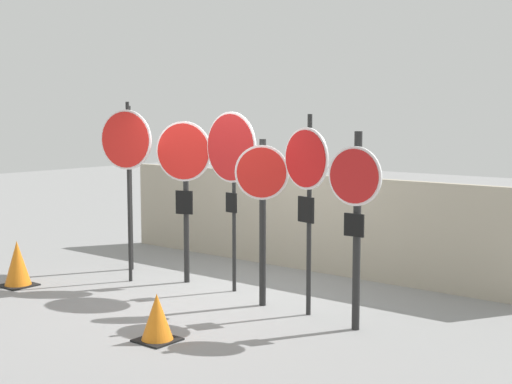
{
  "coord_description": "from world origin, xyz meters",
  "views": [
    {
      "loc": [
        6.26,
        -7.08,
        2.43
      ],
      "look_at": [
        0.6,
        0.0,
        1.43
      ],
      "focal_mm": 50.0,
      "sensor_mm": 36.0,
      "label": 1
    }
  ],
  "objects_px": {
    "stop_sign_0": "(126,157)",
    "stop_sign_2": "(184,169)",
    "stop_sign_1": "(126,149)",
    "traffic_cone_0": "(157,318)",
    "stop_sign_3": "(231,157)",
    "stop_sign_4": "(262,194)",
    "stop_sign_6": "(356,204)",
    "stop_sign_5": "(307,175)",
    "traffic_cone_1": "(17,264)"
  },
  "relations": [
    {
      "from": "stop_sign_0",
      "to": "stop_sign_2",
      "type": "xyz_separation_m",
      "value": [
        1.33,
        -0.08,
        -0.12
      ]
    },
    {
      "from": "stop_sign_1",
      "to": "stop_sign_4",
      "type": "bearing_deg",
      "value": -9.52
    },
    {
      "from": "stop_sign_2",
      "to": "stop_sign_5",
      "type": "xyz_separation_m",
      "value": [
        2.31,
        -0.29,
        0.06
      ]
    },
    {
      "from": "stop_sign_3",
      "to": "traffic_cone_1",
      "type": "bearing_deg",
      "value": -140.99
    },
    {
      "from": "stop_sign_0",
      "to": "stop_sign_3",
      "type": "relative_size",
      "value": 1.04
    },
    {
      "from": "stop_sign_4",
      "to": "stop_sign_3",
      "type": "bearing_deg",
      "value": 130.19
    },
    {
      "from": "stop_sign_2",
      "to": "stop_sign_6",
      "type": "height_order",
      "value": "stop_sign_2"
    },
    {
      "from": "stop_sign_5",
      "to": "traffic_cone_0",
      "type": "distance_m",
      "value": 2.41
    },
    {
      "from": "stop_sign_3",
      "to": "stop_sign_5",
      "type": "bearing_deg",
      "value": -5.69
    },
    {
      "from": "stop_sign_1",
      "to": "stop_sign_5",
      "type": "distance_m",
      "value": 3.01
    },
    {
      "from": "stop_sign_2",
      "to": "traffic_cone_0",
      "type": "relative_size",
      "value": 4.48
    },
    {
      "from": "stop_sign_6",
      "to": "traffic_cone_1",
      "type": "relative_size",
      "value": 3.46
    },
    {
      "from": "stop_sign_1",
      "to": "stop_sign_4",
      "type": "distance_m",
      "value": 2.39
    },
    {
      "from": "stop_sign_2",
      "to": "stop_sign_6",
      "type": "xyz_separation_m",
      "value": [
        3.07,
        -0.45,
        -0.21
      ]
    },
    {
      "from": "stop_sign_0",
      "to": "stop_sign_3",
      "type": "bearing_deg",
      "value": 31.07
    },
    {
      "from": "stop_sign_1",
      "to": "stop_sign_4",
      "type": "xyz_separation_m",
      "value": [
        2.33,
        0.17,
        -0.5
      ]
    },
    {
      "from": "stop_sign_1",
      "to": "stop_sign_2",
      "type": "distance_m",
      "value": 0.88
    },
    {
      "from": "stop_sign_2",
      "to": "traffic_cone_1",
      "type": "bearing_deg",
      "value": -156.31
    },
    {
      "from": "traffic_cone_0",
      "to": "stop_sign_4",
      "type": "bearing_deg",
      "value": 89.41
    },
    {
      "from": "stop_sign_3",
      "to": "stop_sign_6",
      "type": "xyz_separation_m",
      "value": [
        2.22,
        -0.47,
        -0.42
      ]
    },
    {
      "from": "stop_sign_1",
      "to": "traffic_cone_0",
      "type": "bearing_deg",
      "value": -48.82
    },
    {
      "from": "stop_sign_0",
      "to": "traffic_cone_0",
      "type": "relative_size",
      "value": 4.91
    },
    {
      "from": "stop_sign_0",
      "to": "stop_sign_4",
      "type": "bearing_deg",
      "value": 25.33
    },
    {
      "from": "stop_sign_3",
      "to": "traffic_cone_0",
      "type": "relative_size",
      "value": 4.73
    },
    {
      "from": "stop_sign_5",
      "to": "stop_sign_2",
      "type": "bearing_deg",
      "value": -174.69
    },
    {
      "from": "stop_sign_1",
      "to": "traffic_cone_1",
      "type": "relative_size",
      "value": 4.02
    },
    {
      "from": "stop_sign_0",
      "to": "stop_sign_3",
      "type": "xyz_separation_m",
      "value": [
        2.18,
        -0.06,
        0.09
      ]
    },
    {
      "from": "stop_sign_5",
      "to": "stop_sign_6",
      "type": "relative_size",
      "value": 1.08
    },
    {
      "from": "stop_sign_0",
      "to": "stop_sign_5",
      "type": "bearing_deg",
      "value": 26.68
    },
    {
      "from": "stop_sign_0",
      "to": "stop_sign_6",
      "type": "bearing_deg",
      "value": 25.7
    },
    {
      "from": "stop_sign_4",
      "to": "traffic_cone_1",
      "type": "xyz_separation_m",
      "value": [
        -3.36,
        -1.32,
        -1.11
      ]
    },
    {
      "from": "stop_sign_5",
      "to": "traffic_cone_0",
      "type": "bearing_deg",
      "value": -98.49
    },
    {
      "from": "stop_sign_0",
      "to": "stop_sign_2",
      "type": "bearing_deg",
      "value": 28.97
    },
    {
      "from": "stop_sign_4",
      "to": "traffic_cone_0",
      "type": "relative_size",
      "value": 4.08
    },
    {
      "from": "stop_sign_3",
      "to": "stop_sign_5",
      "type": "relative_size",
      "value": 1.01
    },
    {
      "from": "stop_sign_4",
      "to": "stop_sign_6",
      "type": "height_order",
      "value": "stop_sign_6"
    },
    {
      "from": "stop_sign_2",
      "to": "traffic_cone_0",
      "type": "xyz_separation_m",
      "value": [
        1.62,
        -2.09,
        -1.39
      ]
    },
    {
      "from": "stop_sign_3",
      "to": "stop_sign_4",
      "type": "distance_m",
      "value": 0.94
    },
    {
      "from": "traffic_cone_0",
      "to": "traffic_cone_1",
      "type": "relative_size",
      "value": 0.8
    },
    {
      "from": "stop_sign_0",
      "to": "stop_sign_4",
      "type": "distance_m",
      "value": 3.0
    },
    {
      "from": "stop_sign_0",
      "to": "stop_sign_2",
      "type": "height_order",
      "value": "stop_sign_0"
    },
    {
      "from": "stop_sign_0",
      "to": "stop_sign_5",
      "type": "height_order",
      "value": "stop_sign_0"
    },
    {
      "from": "stop_sign_0",
      "to": "stop_sign_1",
      "type": "xyz_separation_m",
      "value": [
        0.63,
        -0.54,
        0.16
      ]
    },
    {
      "from": "stop_sign_1",
      "to": "stop_sign_2",
      "type": "height_order",
      "value": "stop_sign_1"
    },
    {
      "from": "stop_sign_3",
      "to": "stop_sign_4",
      "type": "xyz_separation_m",
      "value": [
        0.78,
        -0.32,
        -0.43
      ]
    },
    {
      "from": "stop_sign_3",
      "to": "stop_sign_2",
      "type": "bearing_deg",
      "value": -171.57
    },
    {
      "from": "stop_sign_2",
      "to": "stop_sign_4",
      "type": "xyz_separation_m",
      "value": [
        1.64,
        -0.29,
        -0.22
      ]
    },
    {
      "from": "stop_sign_2",
      "to": "stop_sign_0",
      "type": "bearing_deg",
      "value": 157.14
    },
    {
      "from": "stop_sign_2",
      "to": "traffic_cone_1",
      "type": "xyz_separation_m",
      "value": [
        -1.73,
        -1.61,
        -1.33
      ]
    },
    {
      "from": "stop_sign_2",
      "to": "stop_sign_3",
      "type": "bearing_deg",
      "value": -17.5
    }
  ]
}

